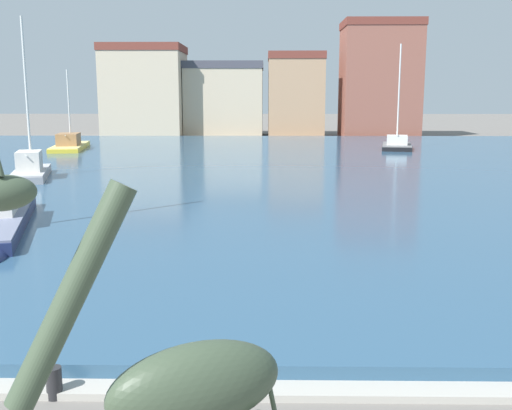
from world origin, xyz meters
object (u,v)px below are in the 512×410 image
sailboat_grey (32,172)px  giraffe_statue (182,399)px  mooring_bollard (54,383)px  sailboat_black (397,146)px  sailboat_yellow (71,146)px

sailboat_grey → giraffe_statue: bearing=-66.3°
mooring_bollard → sailboat_grey: bearing=112.0°
sailboat_black → sailboat_grey: bearing=-143.1°
sailboat_yellow → giraffe_statue: bearing=-70.9°
sailboat_yellow → sailboat_black: bearing=0.7°
sailboat_black → mooring_bollard: size_ratio=17.02×
sailboat_black → giraffe_statue: bearing=-104.5°
sailboat_yellow → sailboat_black: sailboat_black is taller
sailboat_yellow → sailboat_grey: size_ratio=1.08×
sailboat_black → mooring_bollard: (-13.77, -39.57, -0.26)m
sailboat_yellow → mooring_bollard: bearing=-72.4°
giraffe_statue → sailboat_yellow: (-14.96, 43.17, -1.61)m
sailboat_black → mooring_bollard: sailboat_black is taller
giraffe_statue → mooring_bollard: giraffe_statue is taller
mooring_bollard → sailboat_black: bearing=70.8°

